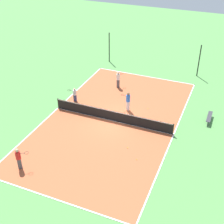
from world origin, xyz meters
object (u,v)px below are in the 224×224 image
fence_post_back_left (109,47)px  tennis_ball_near_net (136,159)px  player_near_blue (128,100)px  player_coach_red (18,157)px  tennis_ball_left_sideline (128,148)px  tennis_net (112,115)px  bench (209,117)px  player_near_white (118,78)px  tennis_ball_far_baseline (148,108)px  player_far_white (75,94)px  fence_post_back_right (199,61)px  tennis_ball_right_alley (135,75)px

fence_post_back_left → tennis_ball_near_net: bearing=-60.8°
player_near_blue → fence_post_back_left: size_ratio=0.51×
player_coach_red → tennis_ball_left_sideline: 8.08m
tennis_net → player_coach_red: (-3.69, -8.08, 0.46)m
tennis_net → bench: bearing=22.5°
player_coach_red → bench: bearing=14.5°
player_near_blue → player_near_white: player_near_blue is taller
player_coach_red → tennis_ball_near_net: (7.35, 3.97, -0.95)m
bench → player_near_white: (-9.63, 2.77, 0.66)m
player_coach_red → tennis_ball_near_net: size_ratio=25.16×
tennis_ball_near_net → tennis_ball_far_baseline: bearing=100.3°
player_far_white → fence_post_back_left: fence_post_back_left is taller
player_near_blue → player_near_white: size_ratio=1.04×
fence_post_back_left → player_coach_red: bearing=-85.4°
fence_post_back_right → fence_post_back_left: bearing=180.0°
tennis_ball_left_sideline → tennis_ball_right_alley: (-3.63, 12.46, 0.00)m
tennis_net → tennis_ball_far_baseline: size_ratio=159.45×
player_near_blue → bench: bearing=-159.9°
player_near_white → tennis_ball_right_alley: size_ratio=26.09×
player_near_blue → fence_post_back_left: (-5.99, 9.81, 0.70)m
player_far_white → player_near_blue: (5.26, 0.40, 0.28)m
player_coach_red → tennis_ball_right_alley: 17.69m
tennis_ball_right_alley → bench: bearing=-34.6°
tennis_ball_near_net → fence_post_back_left: bearing=119.2°
bench → tennis_ball_right_alley: size_ratio=27.51×
player_near_blue → fence_post_back_right: bearing=-103.8°
player_coach_red → tennis_ball_left_sideline: size_ratio=25.16×
fence_post_back_right → player_coach_red: bearing=-114.2°
fence_post_back_right → tennis_ball_left_sideline: bearing=-100.4°
player_far_white → bench: bearing=-173.7°
player_near_blue → fence_post_back_left: 11.51m
player_coach_red → tennis_ball_near_net: bearing=-1.6°
fence_post_back_right → player_near_white: bearing=-140.1°
tennis_ball_left_sideline → player_coach_red: bearing=-141.4°
fence_post_back_right → tennis_net: bearing=-114.0°
player_near_white → tennis_ball_far_baseline: bearing=-107.6°
player_near_blue → tennis_ball_left_sideline: player_near_blue is taller
player_far_white → player_near_blue: bearing=-176.1°
tennis_ball_far_baseline → tennis_ball_near_net: 7.32m
tennis_ball_near_net → fence_post_back_left: (-8.98, 16.08, 1.74)m
tennis_net → tennis_ball_far_baseline: tennis_net is taller
tennis_ball_far_baseline → bench: bearing=1.6°
player_coach_red → tennis_ball_far_baseline: 12.74m
player_coach_red → tennis_ball_far_baseline: player_coach_red is taller
tennis_net → tennis_ball_left_sideline: size_ratio=159.45×
tennis_net → player_near_blue: size_ratio=5.89×
tennis_ball_left_sideline → tennis_ball_right_alley: bearing=106.2°
tennis_ball_left_sideline → player_near_white: bearing=115.7°
player_near_white → fence_post_back_left: bearing=48.2°
player_near_white → player_coach_red: 14.22m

